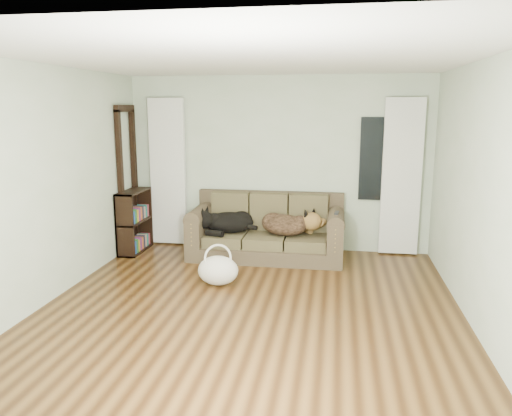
% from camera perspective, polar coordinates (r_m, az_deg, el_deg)
% --- Properties ---
extents(floor, '(5.00, 5.00, 0.00)m').
position_cam_1_polar(floor, '(5.44, -0.84, -11.69)').
color(floor, '#321C0B').
rests_on(floor, ground).
extents(ceiling, '(5.00, 5.00, 0.00)m').
position_cam_1_polar(ceiling, '(5.02, -0.93, 16.71)').
color(ceiling, white).
rests_on(ceiling, ground).
extents(wall_back, '(4.50, 0.04, 2.60)m').
position_cam_1_polar(wall_back, '(7.52, 2.50, 5.05)').
color(wall_back, beige).
rests_on(wall_back, ground).
extents(wall_left, '(0.04, 5.00, 2.60)m').
position_cam_1_polar(wall_left, '(5.90, -22.94, 2.36)').
color(wall_left, beige).
rests_on(wall_left, ground).
extents(wall_right, '(0.04, 5.00, 2.60)m').
position_cam_1_polar(wall_right, '(5.18, 24.44, 1.08)').
color(wall_right, beige).
rests_on(wall_right, ground).
extents(curtain_left, '(0.55, 0.08, 2.25)m').
position_cam_1_polar(curtain_left, '(7.85, -10.02, 4.05)').
color(curtain_left, white).
rests_on(curtain_left, ground).
extents(curtain_right, '(0.55, 0.08, 2.25)m').
position_cam_1_polar(curtain_right, '(7.47, 16.29, 3.39)').
color(curtain_right, white).
rests_on(curtain_right, ground).
extents(window_pane, '(0.50, 0.03, 1.20)m').
position_cam_1_polar(window_pane, '(7.45, 13.67, 5.45)').
color(window_pane, black).
rests_on(window_pane, wall_back).
extents(door_casing, '(0.07, 0.60, 2.10)m').
position_cam_1_polar(door_casing, '(7.71, -14.42, 2.98)').
color(door_casing, black).
rests_on(door_casing, ground).
extents(sofa, '(2.18, 0.94, 0.89)m').
position_cam_1_polar(sofa, '(7.17, 1.21, -2.16)').
color(sofa, '#3B3021').
rests_on(sofa, floor).
extents(dog_black_lab, '(0.79, 0.61, 0.30)m').
position_cam_1_polar(dog_black_lab, '(7.25, -3.41, -1.78)').
color(dog_black_lab, black).
rests_on(dog_black_lab, sofa).
extents(dog_shepherd, '(0.89, 0.80, 0.32)m').
position_cam_1_polar(dog_shepherd, '(7.12, 3.59, -1.96)').
color(dog_shepherd, black).
rests_on(dog_shepherd, sofa).
extents(tv_remote, '(0.06, 0.16, 0.02)m').
position_cam_1_polar(tv_remote, '(6.86, 9.21, -0.54)').
color(tv_remote, black).
rests_on(tv_remote, sofa).
extents(tote_bag, '(0.54, 0.44, 0.36)m').
position_cam_1_polar(tote_bag, '(6.16, -4.35, -7.33)').
color(tote_bag, silver).
rests_on(tote_bag, floor).
extents(bookshelf, '(0.29, 0.75, 0.93)m').
position_cam_1_polar(bookshelf, '(7.68, -13.74, -1.20)').
color(bookshelf, black).
rests_on(bookshelf, floor).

